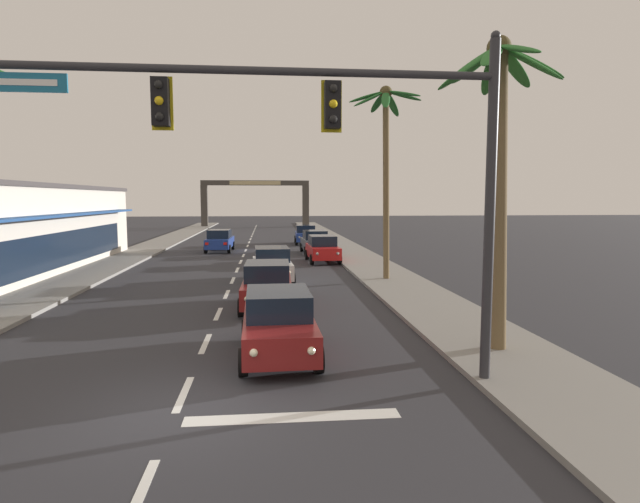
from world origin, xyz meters
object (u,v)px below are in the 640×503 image
object	(u,v)px
sedan_fifth_in_queue	(272,264)
sedan_oncoming_far	(220,240)
traffic_signal_mast	(345,141)
sedan_lead_at_stop_bar	(278,323)
palm_right_second	(386,140)
palm_right_nearest	(498,144)
sedan_parked_mid_kerb	(306,234)
town_gateway_arch	(255,197)
sedan_parked_far_kerb	(323,248)
sedan_third_in_queue	(267,285)
sedan_parked_nearest_kerb	(315,242)

from	to	relation	value
sedan_fifth_in_queue	sedan_oncoming_far	world-z (taller)	same
traffic_signal_mast	sedan_lead_at_stop_bar	size ratio (longest dim) A/B	2.31
sedan_fifth_in_queue	palm_right_second	bearing A→B (deg)	-3.57
palm_right_nearest	sedan_parked_mid_kerb	bearing A→B (deg)	94.28
palm_right_nearest	town_gateway_arch	world-z (taller)	palm_right_nearest
sedan_parked_mid_kerb	sedan_parked_far_kerb	size ratio (longest dim) A/B	1.00
town_gateway_arch	sedan_fifth_in_queue	bearing A→B (deg)	-87.75
sedan_lead_at_stop_bar	sedan_fifth_in_queue	world-z (taller)	same
sedan_lead_at_stop_bar	sedan_fifth_in_queue	bearing A→B (deg)	90.36
sedan_third_in_queue	sedan_parked_far_kerb	xyz separation A→B (m)	(3.49, 13.70, 0.00)
sedan_oncoming_far	palm_right_second	world-z (taller)	palm_right_second
sedan_oncoming_far	sedan_parked_far_kerb	bearing A→B (deg)	-45.37
sedan_fifth_in_queue	sedan_parked_mid_kerb	xyz separation A→B (m)	(3.14, 20.94, 0.00)
sedan_lead_at_stop_bar	palm_right_nearest	world-z (taller)	palm_right_nearest
sedan_parked_far_kerb	town_gateway_arch	distance (m)	42.14
sedan_third_in_queue	sedan_parked_nearest_kerb	xyz separation A→B (m)	(3.49, 18.97, 0.00)
sedan_parked_nearest_kerb	town_gateway_arch	xyz separation A→B (m)	(-5.22, 36.41, 3.45)
sedan_third_in_queue	palm_right_second	bearing A→B (deg)	44.73
palm_right_nearest	town_gateway_arch	xyz separation A→B (m)	(-7.57, 61.70, -1.09)
sedan_fifth_in_queue	sedan_parked_far_kerb	distance (m)	8.39
palm_right_nearest	town_gateway_arch	bearing A→B (deg)	97.00
sedan_lead_at_stop_bar	sedan_parked_far_kerb	xyz separation A→B (m)	(3.20, 19.68, 0.00)
sedan_parked_far_kerb	palm_right_nearest	size ratio (longest dim) A/B	0.56
sedan_lead_at_stop_bar	palm_right_second	bearing A→B (deg)	65.08
palm_right_nearest	sedan_fifth_in_queue	bearing A→B (deg)	114.58
sedan_parked_nearest_kerb	town_gateway_arch	size ratio (longest dim) A/B	0.30
sedan_fifth_in_queue	sedan_parked_nearest_kerb	distance (m)	13.40
traffic_signal_mast	palm_right_second	size ratio (longest dim) A/B	1.11
sedan_lead_at_stop_bar	sedan_parked_mid_kerb	world-z (taller)	same
sedan_lead_at_stop_bar	sedan_parked_mid_kerb	size ratio (longest dim) A/B	1.00
traffic_signal_mast	palm_right_second	bearing A→B (deg)	73.93
palm_right_nearest	town_gateway_arch	size ratio (longest dim) A/B	0.53
sedan_oncoming_far	town_gateway_arch	size ratio (longest dim) A/B	0.30
sedan_third_in_queue	palm_right_nearest	world-z (taller)	palm_right_nearest
sedan_oncoming_far	sedan_parked_mid_kerb	distance (m)	9.22
sedan_oncoming_far	traffic_signal_mast	bearing A→B (deg)	-79.83
sedan_lead_at_stop_bar	sedan_oncoming_far	size ratio (longest dim) A/B	1.00
palm_right_second	town_gateway_arch	world-z (taller)	palm_right_second
sedan_parked_nearest_kerb	sedan_parked_mid_kerb	xyz separation A→B (m)	(-0.13, 7.95, 0.00)
traffic_signal_mast	sedan_oncoming_far	xyz separation A→B (m)	(-5.27, 29.40, -4.35)
sedan_third_in_queue	sedan_parked_mid_kerb	distance (m)	27.13
sedan_parked_nearest_kerb	palm_right_second	bearing A→B (deg)	-80.64
traffic_signal_mast	sedan_parked_nearest_kerb	size ratio (longest dim) A/B	2.30
sedan_parked_nearest_kerb	palm_right_second	size ratio (longest dim) A/B	0.48
palm_right_second	sedan_fifth_in_queue	bearing A→B (deg)	176.43
sedan_third_in_queue	sedan_parked_mid_kerb	size ratio (longest dim) A/B	1.00
sedan_third_in_queue	palm_right_nearest	xyz separation A→B (m)	(5.85, -6.33, 4.54)
sedan_parked_nearest_kerb	town_gateway_arch	world-z (taller)	town_gateway_arch
sedan_lead_at_stop_bar	sedan_third_in_queue	xyz separation A→B (m)	(-0.29, 5.98, 0.00)
traffic_signal_mast	palm_right_nearest	distance (m)	4.74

